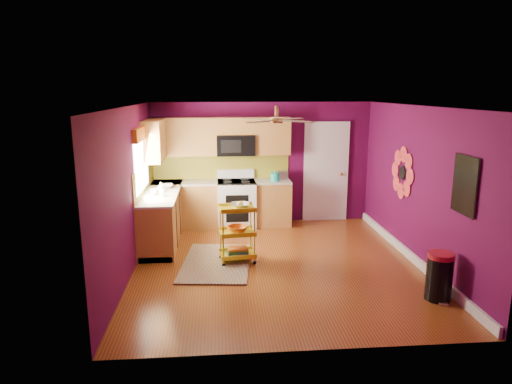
{
  "coord_description": "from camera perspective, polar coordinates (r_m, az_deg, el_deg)",
  "views": [
    {
      "loc": [
        -0.91,
        -6.84,
        2.74
      ],
      "look_at": [
        -0.3,
        0.4,
        1.11
      ],
      "focal_mm": 32.0,
      "sensor_mm": 36.0,
      "label": 1
    }
  ],
  "objects": [
    {
      "name": "toaster",
      "position": [
        9.37,
        3.32,
        2.13
      ],
      "size": [
        0.22,
        0.15,
        0.18
      ],
      "primitive_type": "cube",
      "color": "beige",
      "rests_on": "lower_cabinets"
    },
    {
      "name": "teal_kettle",
      "position": [
        9.2,
        2.39,
        1.91
      ],
      "size": [
        0.18,
        0.18,
        0.21
      ],
      "color": "#15A291",
      "rests_on": "lower_cabinets"
    },
    {
      "name": "panel_door",
      "position": [
        9.73,
        8.71,
        2.37
      ],
      "size": [
        0.95,
        0.11,
        2.15
      ],
      "color": "white",
      "rests_on": "ground"
    },
    {
      "name": "electric_range",
      "position": [
        9.3,
        -2.44,
        -1.39
      ],
      "size": [
        0.76,
        0.66,
        1.13
      ],
      "color": "white",
      "rests_on": "ground"
    },
    {
      "name": "left_window",
      "position": [
        8.06,
        -14.16,
        5.14
      ],
      "size": [
        0.08,
        1.35,
        1.08
      ],
      "color": "white",
      "rests_on": "ground"
    },
    {
      "name": "upper_cabinetry",
      "position": [
        9.07,
        -6.92,
        6.62
      ],
      "size": [
        2.8,
        2.3,
        1.26
      ],
      "color": "#966228",
      "rests_on": "ground"
    },
    {
      "name": "room_envelope",
      "position": [
        7.0,
        2.97,
        3.55
      ],
      "size": [
        4.54,
        5.04,
        2.52
      ],
      "color": "#4F0938",
      "rests_on": "ground"
    },
    {
      "name": "soap_bottle_b",
      "position": [
        8.38,
        -11.8,
        0.61
      ],
      "size": [
        0.14,
        0.14,
        0.17
      ],
      "primitive_type": "imported",
      "color": "white",
      "rests_on": "lower_cabinets"
    },
    {
      "name": "soap_bottle_a",
      "position": [
        8.01,
        -11.68,
        0.12
      ],
      "size": [
        0.09,
        0.09,
        0.19
      ],
      "primitive_type": "imported",
      "color": "#EA3F72",
      "rests_on": "lower_cabinets"
    },
    {
      "name": "counter_dish",
      "position": [
        8.71,
        -11.17,
        0.72
      ],
      "size": [
        0.26,
        0.26,
        0.06
      ],
      "primitive_type": "imported",
      "color": "white",
      "rests_on": "lower_cabinets"
    },
    {
      "name": "right_wall_art",
      "position": [
        7.34,
        20.62,
        1.68
      ],
      "size": [
        0.04,
        2.74,
        1.04
      ],
      "color": "black",
      "rests_on": "ground"
    },
    {
      "name": "rolling_cart",
      "position": [
        7.35,
        -2.3,
        -4.9
      ],
      "size": [
        0.6,
        0.47,
        1.02
      ],
      "color": "gold",
      "rests_on": "ground"
    },
    {
      "name": "lower_cabinets",
      "position": [
        8.97,
        -7.43,
        -2.33
      ],
      "size": [
        2.81,
        2.31,
        0.94
      ],
      "color": "#966228",
      "rests_on": "ground"
    },
    {
      "name": "shag_rug",
      "position": [
        7.48,
        -4.96,
        -8.76
      ],
      "size": [
        1.23,
        1.82,
        0.02
      ],
      "primitive_type": "cube",
      "rotation": [
        0.0,
        0.0,
        -0.11
      ],
      "color": "#311E10",
      "rests_on": "ground"
    },
    {
      "name": "ceiling_fan",
      "position": [
        7.12,
        2.59,
        9.04
      ],
      "size": [
        1.01,
        1.01,
        0.26
      ],
      "color": "#BF8C3F",
      "rests_on": "ground"
    },
    {
      "name": "trash_can",
      "position": [
        6.6,
        21.92,
        -9.76
      ],
      "size": [
        0.42,
        0.43,
        0.65
      ],
      "color": "black",
      "rests_on": "ground"
    },
    {
      "name": "ground",
      "position": [
        7.43,
        2.61,
        -8.99
      ],
      "size": [
        5.0,
        5.0,
        0.0
      ],
      "primitive_type": "plane",
      "color": "#662F0F",
      "rests_on": "ground"
    },
    {
      "name": "counter_cup",
      "position": [
        8.18,
        -12.58,
        0.02
      ],
      "size": [
        0.13,
        0.13,
        0.1
      ],
      "primitive_type": "imported",
      "color": "white",
      "rests_on": "lower_cabinets"
    }
  ]
}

